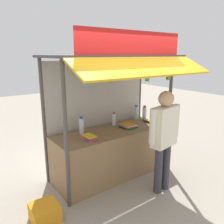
{
  "coord_description": "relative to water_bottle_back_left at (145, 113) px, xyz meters",
  "views": [
    {
      "loc": [
        -2.33,
        -3.18,
        2.22
      ],
      "look_at": [
        0.0,
        0.0,
        1.22
      ],
      "focal_mm": 36.6,
      "sensor_mm": 36.0,
      "label": 1
    }
  ],
  "objects": [
    {
      "name": "ground_plane",
      "position": [
        -0.97,
        -0.17,
        -1.02
      ],
      "size": [
        20.0,
        20.0,
        0.0
      ],
      "primitive_type": "plane",
      "color": "#9E9384"
    },
    {
      "name": "stall_counter",
      "position": [
        -0.97,
        -0.17,
        -0.58
      ],
      "size": [
        2.16,
        0.79,
        0.87
      ],
      "primitive_type": "cube",
      "color": "olive",
      "rests_on": "ground"
    },
    {
      "name": "stall_structure",
      "position": [
        -0.97,
        -0.09,
        0.54
      ],
      "size": [
        2.36,
        1.58,
        2.56
      ],
      "color": "#4C4742",
      "rests_on": "ground"
    },
    {
      "name": "water_bottle_back_left",
      "position": [
        0.0,
        0.0,
        0.0
      ],
      "size": [
        0.09,
        0.09,
        0.31
      ],
      "color": "silver",
      "rests_on": "stall_counter"
    },
    {
      "name": "water_bottle_center",
      "position": [
        -0.75,
        0.08,
        -0.02
      ],
      "size": [
        0.07,
        0.07,
        0.26
      ],
      "color": "silver",
      "rests_on": "stall_counter"
    },
    {
      "name": "water_bottle_front_right",
      "position": [
        -0.08,
        0.16,
        -0.0
      ],
      "size": [
        0.08,
        0.08,
        0.3
      ],
      "color": "silver",
      "rests_on": "stall_counter"
    },
    {
      "name": "water_bottle_back_right",
      "position": [
        -1.49,
        0.03,
        -0.0
      ],
      "size": [
        0.09,
        0.09,
        0.31
      ],
      "color": "silver",
      "rests_on": "stall_counter"
    },
    {
      "name": "magazine_stack_front_left",
      "position": [
        -0.62,
        -0.19,
        -0.11
      ],
      "size": [
        0.26,
        0.29,
        0.06
      ],
      "color": "black",
      "rests_on": "stall_counter"
    },
    {
      "name": "magazine_stack_mid_right",
      "position": [
        -1.52,
        -0.29,
        -0.11
      ],
      "size": [
        0.2,
        0.28,
        0.06
      ],
      "color": "purple",
      "rests_on": "stall_counter"
    },
    {
      "name": "magazine_stack_mid_left",
      "position": [
        -0.02,
        -0.21,
        -0.12
      ],
      "size": [
        0.2,
        0.28,
        0.04
      ],
      "color": "blue",
      "rests_on": "stall_counter"
    },
    {
      "name": "banana_bunch_rightmost",
      "position": [
        -0.62,
        -0.66,
        0.84
      ],
      "size": [
        0.09,
        0.09,
        0.29
      ],
      "color": "#332D23"
    },
    {
      "name": "banana_bunch_inner_left",
      "position": [
        -1.38,
        -0.66,
        0.87
      ],
      "size": [
        0.1,
        0.1,
        0.28
      ],
      "color": "#332D23"
    },
    {
      "name": "banana_bunch_inner_right",
      "position": [
        -0.1,
        -0.66,
        0.83
      ],
      "size": [
        0.09,
        0.1,
        0.31
      ],
      "color": "#332D23"
    },
    {
      "name": "banana_bunch_leftmost",
      "position": [
        -1.06,
        -0.66,
        0.91
      ],
      "size": [
        0.1,
        0.1,
        0.23
      ],
      "color": "#332D23"
    },
    {
      "name": "vendor_person",
      "position": [
        -0.62,
        -1.09,
        -0.0
      ],
      "size": [
        0.64,
        0.27,
        1.68
      ],
      "rotation": [
        0.0,
        0.0,
        0.15
      ],
      "color": "#383842",
      "rests_on": "ground"
    },
    {
      "name": "plastic_crate",
      "position": [
        -2.46,
        -0.65,
        -0.89
      ],
      "size": [
        0.36,
        0.36,
        0.25
      ],
      "primitive_type": "cube",
      "rotation": [
        0.0,
        0.0,
        -0.02
      ],
      "color": "orange",
      "rests_on": "ground"
    }
  ]
}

